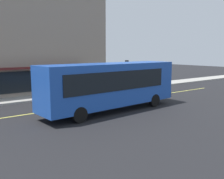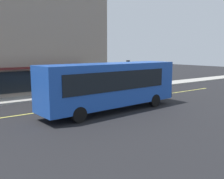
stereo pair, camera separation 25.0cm
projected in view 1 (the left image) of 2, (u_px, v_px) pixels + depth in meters
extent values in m
plane|color=black|center=(70.00, 108.00, 19.49)|extent=(120.00, 120.00, 0.00)
cube|color=#9E9B93|center=(43.00, 97.00, 23.75)|extent=(80.00, 2.67, 0.15)
cube|color=#D8D14C|center=(70.00, 108.00, 19.49)|extent=(36.00, 0.16, 0.01)
cube|color=#4C1919|center=(3.00, 69.00, 22.31)|extent=(16.04, 0.70, 0.20)
cube|color=black|center=(3.00, 83.00, 22.68)|extent=(13.75, 0.08, 2.00)
cube|color=#1E4CAD|center=(111.00, 84.00, 18.30)|extent=(11.14, 3.20, 3.00)
cube|color=black|center=(159.00, 75.00, 21.76)|extent=(0.25, 2.10, 1.80)
cube|color=black|center=(97.00, 78.00, 19.01)|extent=(8.79, 0.62, 1.32)
cube|color=black|center=(120.00, 81.00, 17.10)|extent=(8.79, 0.62, 1.32)
cube|color=#0CF259|center=(160.00, 64.00, 21.67)|extent=(0.20, 1.90, 0.36)
cube|color=#2D2D33|center=(159.00, 93.00, 22.06)|extent=(0.31, 2.41, 0.40)
cylinder|color=black|center=(134.00, 97.00, 21.64)|extent=(1.02, 0.36, 1.00)
cylinder|color=black|center=(154.00, 100.00, 19.95)|extent=(1.02, 0.36, 1.00)
cylinder|color=black|center=(61.00, 108.00, 17.11)|extent=(1.02, 0.36, 1.00)
cylinder|color=black|center=(80.00, 115.00, 15.42)|extent=(1.02, 0.36, 1.00)
cylinder|color=#2D2D33|center=(128.00, 74.00, 28.78)|extent=(0.12, 0.12, 3.20)
cube|color=black|center=(127.00, 64.00, 28.77)|extent=(0.30, 0.30, 0.90)
sphere|color=red|center=(126.00, 62.00, 28.86)|extent=(0.18, 0.18, 0.18)
sphere|color=orange|center=(126.00, 64.00, 28.90)|extent=(0.18, 0.18, 0.18)
sphere|color=green|center=(126.00, 66.00, 28.94)|extent=(0.18, 0.18, 0.18)
cylinder|color=black|center=(124.00, 83.00, 30.53)|extent=(0.18, 0.18, 0.75)
cylinder|color=#26723F|center=(124.00, 78.00, 30.43)|extent=(0.34, 0.34, 0.59)
sphere|color=tan|center=(124.00, 74.00, 30.37)|extent=(0.21, 0.21, 0.21)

